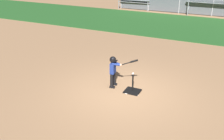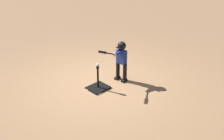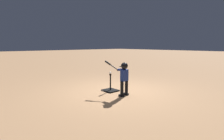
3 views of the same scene
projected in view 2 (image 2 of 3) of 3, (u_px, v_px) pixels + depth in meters
The scene contains 5 objects.
ground_plane at pixel (99, 83), 6.99m from camera, with size 90.00×90.00×0.00m, color #AD7F56.
home_plate at pixel (98, 88), 6.72m from camera, with size 0.44×0.44×0.02m, color white.
batting_tee at pixel (98, 86), 6.71m from camera, with size 0.51×0.46×0.63m.
batter_child at pixel (121, 57), 6.83m from camera, with size 0.97×0.35×1.12m.
baseball at pixel (98, 65), 6.45m from camera, with size 0.07×0.07×0.07m, color white.
Camera 2 is at (4.01, 4.67, 3.36)m, focal length 42.00 mm.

